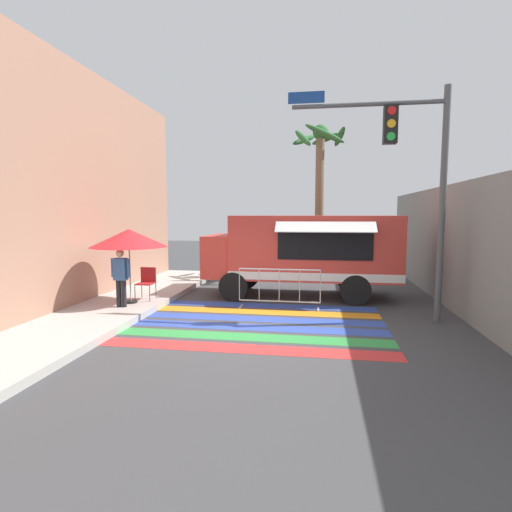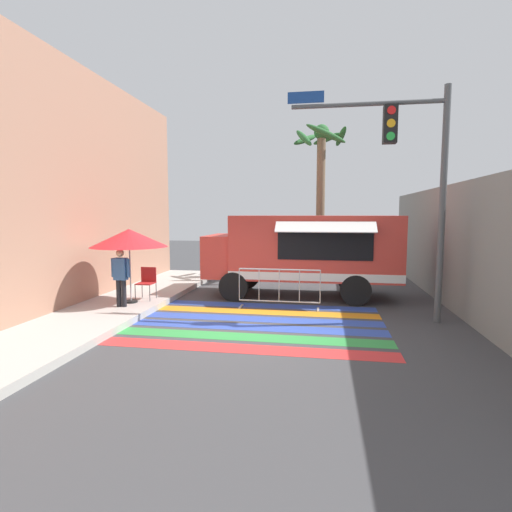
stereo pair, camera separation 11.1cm
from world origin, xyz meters
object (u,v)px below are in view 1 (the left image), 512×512
object	(u,v)px
vendor_person	(121,275)
palm_tree	(319,173)
food_truck	(300,249)
barricade_front	(279,289)
folding_chair	(147,280)
patio_umbrella	(129,238)
traffic_signal_pole	(412,164)

from	to	relation	value
vendor_person	palm_tree	distance (m)	8.93
food_truck	barricade_front	bearing A→B (deg)	-104.68
food_truck	folding_chair	distance (m)	4.88
barricade_front	palm_tree	world-z (taller)	palm_tree
food_truck	vendor_person	bearing A→B (deg)	-146.76
food_truck	vendor_person	world-z (taller)	food_truck
folding_chair	palm_tree	world-z (taller)	palm_tree
patio_umbrella	folding_chair	world-z (taller)	patio_umbrella
traffic_signal_pole	barricade_front	distance (m)	4.74
food_truck	traffic_signal_pole	size ratio (longest dim) A/B	1.07
patio_umbrella	barricade_front	world-z (taller)	patio_umbrella
barricade_front	palm_tree	xyz separation A→B (m)	(1.06, 5.28, 3.72)
food_truck	traffic_signal_pole	bearing A→B (deg)	-42.79
vendor_person	folding_chair	bearing A→B (deg)	92.03
food_truck	barricade_front	world-z (taller)	food_truck
patio_umbrella	palm_tree	world-z (taller)	palm_tree
patio_umbrella	barricade_front	size ratio (longest dim) A/B	0.92
folding_chair	barricade_front	distance (m)	3.92
food_truck	traffic_signal_pole	world-z (taller)	traffic_signal_pole
vendor_person	barricade_front	size ratio (longest dim) A/B	0.67
vendor_person	traffic_signal_pole	bearing A→B (deg)	18.00
patio_umbrella	folding_chair	distance (m)	1.41
traffic_signal_pole	food_truck	bearing A→B (deg)	137.21
barricade_front	food_truck	bearing A→B (deg)	75.32
patio_umbrella	palm_tree	size ratio (longest dim) A/B	0.34
vendor_person	barricade_front	world-z (taller)	vendor_person
patio_umbrella	palm_tree	bearing A→B (deg)	48.90
traffic_signal_pole	palm_tree	bearing A→B (deg)	110.31
patio_umbrella	barricade_front	distance (m)	4.44
traffic_signal_pole	vendor_person	world-z (taller)	traffic_signal_pole
patio_umbrella	folding_chair	bearing A→B (deg)	67.60
folding_chair	palm_tree	size ratio (longest dim) A/B	0.15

